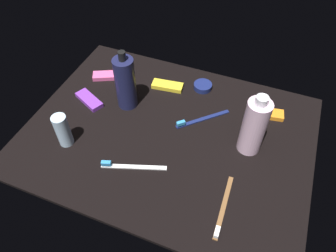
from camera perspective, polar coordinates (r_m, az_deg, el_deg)
The scene contains 12 objects.
ground_plane at distance 96.18cm, azimuth 0.00°, elevation -1.42°, with size 84.00×64.00×1.20cm, color black.
lotion_bottle at distance 98.97cm, azimuth -7.62°, elevation 7.65°, with size 6.31×6.31×20.21cm.
bodywash_bottle at distance 88.35cm, azimuth 15.11°, elevation -0.06°, with size 6.52×6.52×19.71cm.
deodorant_stick at distance 94.08cm, azimuth -18.28°, elevation -0.74°, with size 4.09×4.09×10.56cm, color silver.
toothbrush_navy at distance 98.99cm, azimuth 5.67°, elevation 1.20°, with size 13.77×13.38×2.10cm.
toothbrush_white at distance 88.28cm, azimuth -6.85°, elevation -7.11°, with size 17.41×7.01×2.10cm.
toothbrush_brown at distance 82.18cm, azimuth 9.75°, elevation -14.53°, with size 1.90×18.03×2.10cm.
snack_bar_pink at distance 115.52cm, azimuth -10.67°, elevation 8.85°, with size 10.40×4.00×1.50cm, color #E55999.
snack_bar_yellow at distance 109.45cm, azimuth -0.11°, elevation 7.20°, with size 10.40×4.00×1.50cm, color yellow.
snack_bar_purple at distance 107.48cm, azimuth -13.91°, elevation 4.55°, with size 10.40×4.00×1.50cm, color purple.
snack_bar_orange at distance 104.69cm, azimuth 17.15°, elevation 2.17°, with size 10.40×4.00×1.50cm, color orange.
cream_tin_left at distance 109.69cm, azimuth 6.23°, elevation 7.08°, with size 6.15×6.15×1.82cm, color navy.
Camera 1 is at (-22.95, 57.52, 72.98)cm, focal length 34.13 mm.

